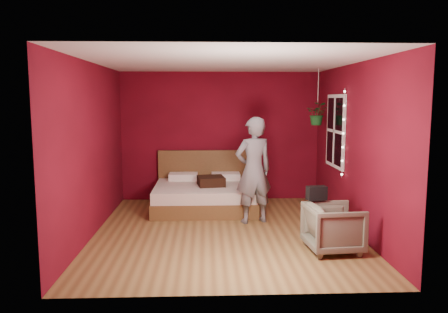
% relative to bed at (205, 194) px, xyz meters
% --- Properties ---
extents(floor, '(4.50, 4.50, 0.00)m').
position_rel_bed_xyz_m(floor, '(0.32, -1.49, -0.27)').
color(floor, olive).
rests_on(floor, ground).
extents(room_walls, '(4.04, 4.54, 2.62)m').
position_rel_bed_xyz_m(room_walls, '(0.32, -1.49, 1.41)').
color(room_walls, maroon).
rests_on(room_walls, ground).
extents(window, '(0.05, 0.97, 1.27)m').
position_rel_bed_xyz_m(window, '(2.29, -0.59, 1.23)').
color(window, white).
rests_on(window, room_walls).
extents(fairy_lights, '(0.04, 0.04, 1.45)m').
position_rel_bed_xyz_m(fairy_lights, '(2.26, -1.12, 1.23)').
color(fairy_lights, silver).
rests_on(fairy_lights, room_walls).
extents(bed, '(1.87, 1.59, 1.03)m').
position_rel_bed_xyz_m(bed, '(0.00, 0.00, 0.00)').
color(bed, brown).
rests_on(bed, ground).
extents(person, '(0.74, 0.60, 1.77)m').
position_rel_bed_xyz_m(person, '(0.82, -0.99, 0.62)').
color(person, slate).
rests_on(person, ground).
extents(armchair, '(0.77, 0.75, 0.65)m').
position_rel_bed_xyz_m(armchair, '(1.75, -2.45, 0.06)').
color(armchair, '#64624F').
rests_on(armchair, ground).
extents(handbag, '(0.29, 0.18, 0.19)m').
position_rel_bed_xyz_m(handbag, '(1.58, -2.16, 0.48)').
color(handbag, black).
rests_on(handbag, armchair).
extents(throw_pillow, '(0.54, 0.54, 0.17)m').
position_rel_bed_xyz_m(throw_pillow, '(0.12, -0.16, 0.28)').
color(throw_pillow, black).
rests_on(throw_pillow, bed).
extents(hanging_plant, '(0.47, 0.44, 1.02)m').
position_rel_bed_xyz_m(hanging_plant, '(2.06, -0.21, 1.52)').
color(hanging_plant, silver).
rests_on(hanging_plant, room_walls).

